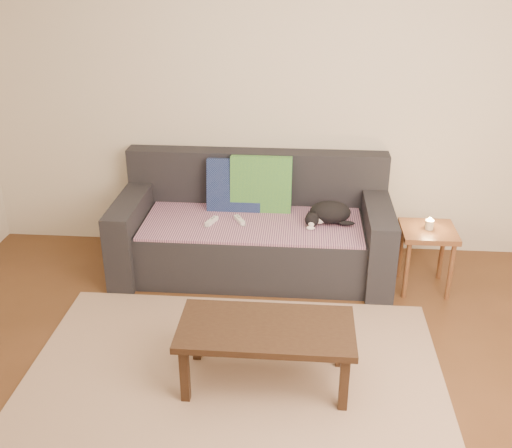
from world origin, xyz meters
name	(u,v)px	position (x,y,z in m)	size (l,w,h in m)	color
ground	(230,398)	(0.00, 0.00, 0.00)	(4.50, 4.50, 0.00)	brown
back_wall	(258,94)	(0.00, 2.00, 1.30)	(4.50, 0.04, 2.60)	beige
sofa	(254,232)	(0.00, 1.57, 0.31)	(2.10, 0.94, 0.87)	#232328
throw_blanket	(252,223)	(0.00, 1.48, 0.43)	(1.66, 0.74, 0.02)	#442B50
cushion_navy	(234,186)	(-0.17, 1.74, 0.63)	(0.43, 0.11, 0.43)	#0F1A41
cushion_green	(261,186)	(0.05, 1.74, 0.63)	(0.48, 0.12, 0.48)	#0B4B42
cat	(329,213)	(0.58, 1.51, 0.52)	(0.38, 0.28, 0.16)	black
wii_remote_a	(239,220)	(-0.10, 1.47, 0.46)	(0.15, 0.04, 0.03)	white
wii_remote_b	(212,221)	(-0.31, 1.43, 0.46)	(0.15, 0.04, 0.03)	white
side_table	(427,240)	(1.30, 1.35, 0.40)	(0.39, 0.39, 0.49)	brown
candle	(429,224)	(1.30, 1.35, 0.52)	(0.06, 0.06, 0.09)	beige
rug	(233,380)	(0.00, 0.15, 0.01)	(2.50, 1.80, 0.01)	tan
coffee_table	(266,334)	(0.19, 0.15, 0.35)	(1.00, 0.50, 0.40)	#312113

